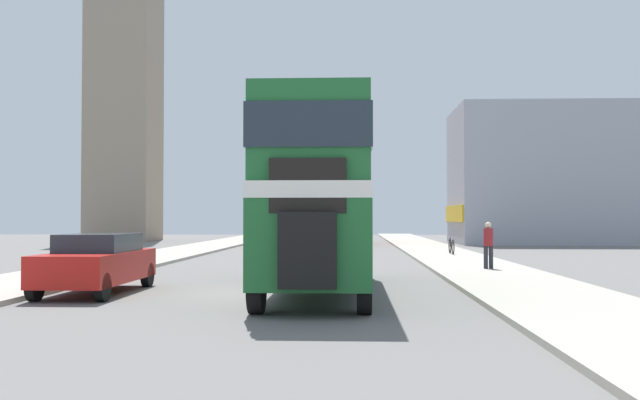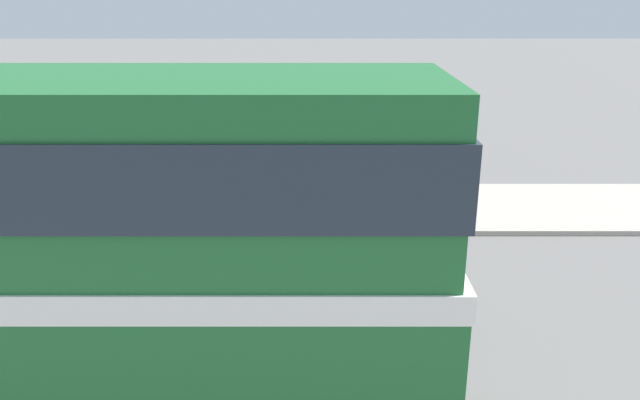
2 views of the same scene
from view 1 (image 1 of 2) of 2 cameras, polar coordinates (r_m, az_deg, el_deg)
name	(u,v)px [view 1 (image 1 of 2)]	position (r m, az deg, el deg)	size (l,w,h in m)	color
ground_plane	(259,293)	(17.74, -4.87, -7.41)	(120.00, 120.00, 0.00)	slate
sidewalk_right	(537,292)	(18.14, 16.95, -7.03)	(3.50, 120.00, 0.12)	#A8A093
double_decker_bus	(320,187)	(17.83, 0.00, 1.01)	(2.37, 10.11, 4.42)	#1E602D
bus_distant	(342,210)	(50.52, 1.74, -0.77)	(2.41, 9.23, 4.09)	red
car_parked_near	(97,262)	(18.35, -17.40, -4.78)	(1.72, 4.34, 1.45)	red
pedestrian_walking	(488,242)	(24.87, 13.32, -3.31)	(0.32, 0.32, 1.58)	#282833
bicycle_on_pavement	(451,246)	(34.61, 10.47, -3.67)	(0.05, 1.76, 0.78)	black
shop_building_block	(582,176)	(54.32, 20.25, 1.82)	(18.28, 8.72, 9.70)	#999EA8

